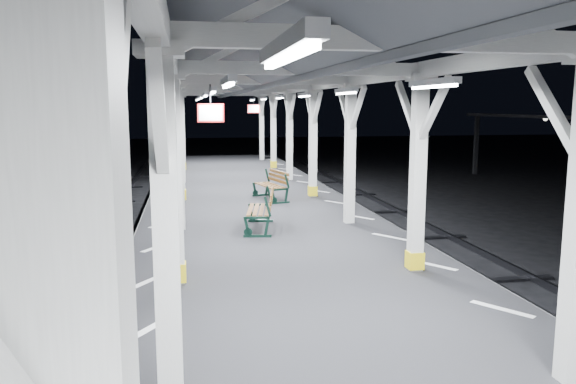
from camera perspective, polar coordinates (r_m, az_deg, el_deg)
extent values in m
cube|color=black|center=(7.78, 4.34, -16.38)|extent=(6.00, 50.00, 1.00)
cube|color=silver|center=(7.40, -14.89, -13.80)|extent=(1.00, 48.00, 0.01)
cube|color=silver|center=(8.50, 20.89, -11.05)|extent=(1.00, 48.00, 0.01)
cube|color=silver|center=(1.38, -18.64, 5.88)|extent=(0.10, 0.99, 0.99)
cube|color=silver|center=(4.97, -12.25, -5.49)|extent=(0.22, 0.22, 3.20)
cube|color=silver|center=(4.84, -12.91, 13.94)|extent=(0.40, 0.40, 0.12)
cube|color=silver|center=(5.37, -12.45, 7.97)|extent=(0.10, 0.99, 0.99)
cube|color=silver|center=(4.27, -13.01, 7.79)|extent=(0.10, 0.99, 0.99)
cube|color=silver|center=(8.90, -11.39, 0.82)|extent=(0.22, 0.22, 3.20)
cube|color=silver|center=(8.83, -11.72, 11.55)|extent=(0.40, 0.40, 0.12)
cube|color=yellow|center=(9.20, -11.12, -7.97)|extent=(0.26, 0.26, 0.30)
cube|color=silver|center=(9.36, -11.54, 8.27)|extent=(0.10, 0.99, 0.99)
cube|color=silver|center=(8.26, -11.70, 8.21)|extent=(0.10, 0.99, 0.99)
cube|color=silver|center=(12.87, -11.06, 3.25)|extent=(0.22, 0.22, 3.20)
cube|color=silver|center=(12.82, -11.28, 10.65)|extent=(0.40, 0.40, 0.12)
cube|color=silver|center=(13.36, -11.17, 8.39)|extent=(0.10, 0.99, 0.99)
cube|color=silver|center=(12.26, -11.25, 8.36)|extent=(0.10, 0.99, 0.99)
cube|color=silver|center=(16.86, -10.88, 4.53)|extent=(0.22, 0.22, 3.20)
cube|color=silver|center=(16.82, -11.05, 10.18)|extent=(0.40, 0.40, 0.12)
cube|color=yellow|center=(17.02, -10.74, -0.24)|extent=(0.26, 0.26, 0.30)
cube|color=silver|center=(17.36, -10.98, 8.45)|extent=(0.10, 0.99, 0.99)
cube|color=silver|center=(16.26, -11.02, 8.44)|extent=(0.10, 0.99, 0.99)
cube|color=silver|center=(20.85, -10.77, 5.33)|extent=(0.22, 0.22, 3.20)
cube|color=silver|center=(20.82, -10.91, 9.89)|extent=(0.40, 0.40, 0.12)
cube|color=silver|center=(21.36, -10.85, 8.49)|extent=(0.10, 0.99, 0.99)
cube|color=silver|center=(20.26, -10.88, 8.48)|extent=(0.10, 0.99, 0.99)
cube|color=silver|center=(24.84, -10.70, 5.86)|extent=(0.22, 0.22, 3.20)
cube|color=silver|center=(24.82, -10.81, 9.69)|extent=(0.40, 0.40, 0.12)
cube|color=yellow|center=(24.95, -10.61, 2.61)|extent=(0.26, 0.26, 0.30)
cube|color=silver|center=(25.36, -10.77, 8.52)|extent=(0.10, 0.99, 0.99)
cube|color=silver|center=(24.26, -10.79, 8.51)|extent=(0.10, 0.99, 0.99)
cube|color=silver|center=(28.84, -10.65, 6.25)|extent=(0.22, 0.22, 3.20)
cube|color=silver|center=(28.82, -10.74, 9.55)|extent=(0.40, 0.40, 0.12)
cube|color=silver|center=(29.36, -10.71, 8.54)|extent=(0.10, 0.99, 0.99)
cube|color=silver|center=(28.26, -10.72, 8.53)|extent=(0.10, 0.99, 0.99)
cube|color=silver|center=(6.57, 25.36, 7.45)|extent=(0.10, 0.99, 0.99)
cube|color=silver|center=(9.67, 13.03, 1.40)|extent=(0.22, 0.22, 3.20)
cube|color=silver|center=(9.61, 13.38, 11.26)|extent=(0.40, 0.40, 0.12)
cube|color=yellow|center=(9.95, 12.75, -6.74)|extent=(0.26, 0.26, 0.30)
cube|color=silver|center=(10.10, 12.02, 8.28)|extent=(0.10, 0.99, 0.99)
cube|color=silver|center=(9.09, 14.65, 8.15)|extent=(0.10, 0.99, 0.99)
cube|color=silver|center=(13.42, 6.31, 3.58)|extent=(0.22, 0.22, 3.20)
cube|color=silver|center=(13.37, 6.43, 10.68)|extent=(0.40, 0.40, 0.12)
cube|color=silver|center=(13.89, 5.74, 8.52)|extent=(0.10, 0.99, 0.99)
cube|color=silver|center=(12.84, 7.10, 8.47)|extent=(0.10, 0.99, 0.99)
cube|color=silver|center=(17.28, 2.54, 4.78)|extent=(0.22, 0.22, 3.20)
cube|color=silver|center=(17.24, 2.58, 10.30)|extent=(0.40, 0.40, 0.12)
cube|color=yellow|center=(17.44, 2.51, 0.12)|extent=(0.26, 0.26, 0.30)
cube|color=silver|center=(17.77, 2.18, 8.61)|extent=(0.10, 0.99, 0.99)
cube|color=silver|center=(16.70, 2.99, 8.59)|extent=(0.10, 0.99, 0.99)
cube|color=silver|center=(21.19, 0.15, 5.53)|extent=(0.22, 0.22, 3.20)
cube|color=silver|center=(21.16, 0.15, 10.03)|extent=(0.40, 0.40, 0.12)
cube|color=silver|center=(21.70, -0.11, 8.65)|extent=(0.10, 0.99, 0.99)
cube|color=silver|center=(20.62, 0.43, 8.64)|extent=(0.10, 0.99, 0.99)
cube|color=silver|center=(25.13, -1.49, 6.05)|extent=(0.22, 0.22, 3.20)
cube|color=silver|center=(25.11, -1.51, 9.83)|extent=(0.40, 0.40, 0.12)
cube|color=yellow|center=(25.24, -1.48, 2.82)|extent=(0.26, 0.26, 0.30)
cube|color=silver|center=(25.65, -1.69, 8.67)|extent=(0.10, 0.99, 0.99)
cube|color=silver|center=(24.56, -1.31, 8.67)|extent=(0.10, 0.99, 0.99)
cube|color=silver|center=(29.09, -2.70, 6.41)|extent=(0.22, 0.22, 3.20)
cube|color=silver|center=(29.06, -2.72, 9.69)|extent=(0.40, 0.40, 0.12)
cube|color=silver|center=(29.61, -2.85, 8.68)|extent=(0.10, 0.99, 0.99)
cube|color=silver|center=(28.52, -2.57, 8.68)|extent=(0.10, 0.99, 0.99)
cube|color=silver|center=(6.84, -12.17, 13.40)|extent=(0.18, 48.00, 0.24)
cube|color=silver|center=(7.82, 19.38, 12.50)|extent=(0.18, 48.00, 0.24)
cube|color=silver|center=(5.17, 10.61, 15.00)|extent=(4.20, 0.14, 0.20)
cube|color=silver|center=(9.01, 1.38, 12.43)|extent=(4.20, 0.14, 0.20)
cube|color=silver|center=(12.95, -2.24, 11.33)|extent=(4.20, 0.14, 0.20)
cube|color=silver|center=(16.92, -4.15, 10.72)|extent=(4.20, 0.14, 0.20)
cube|color=silver|center=(20.90, -5.34, 10.33)|extent=(4.20, 0.14, 0.20)
cube|color=silver|center=(24.88, -6.14, 10.07)|extent=(4.20, 0.14, 0.20)
cube|color=silver|center=(28.87, -6.72, 9.88)|extent=(4.20, 0.14, 0.20)
cube|color=#494C50|center=(6.92, -6.23, 17.99)|extent=(2.80, 49.00, 1.45)
cube|color=#494C50|center=(7.57, 14.77, 16.97)|extent=(2.80, 49.00, 1.45)
cube|color=silver|center=(2.87, -0.12, 14.62)|extent=(0.10, 1.35, 0.08)
cube|color=white|center=(2.87, -0.12, 13.62)|extent=(0.05, 1.25, 0.05)
cube|color=silver|center=(6.84, -6.11, 11.19)|extent=(0.10, 1.35, 0.08)
cube|color=white|center=(6.83, -6.10, 10.78)|extent=(0.05, 1.25, 0.05)
cube|color=silver|center=(10.83, -7.67, 10.27)|extent=(0.10, 1.35, 0.08)
cube|color=white|center=(10.83, -7.66, 10.00)|extent=(0.05, 1.25, 0.05)
cube|color=silver|center=(14.82, -8.38, 9.84)|extent=(0.10, 1.35, 0.08)
cube|color=white|center=(14.82, -8.38, 9.64)|extent=(0.05, 1.25, 0.05)
cube|color=silver|center=(18.82, -8.80, 9.59)|extent=(0.10, 1.35, 0.08)
cube|color=white|center=(18.82, -8.79, 9.44)|extent=(0.05, 1.25, 0.05)
cube|color=silver|center=(22.82, -9.06, 9.43)|extent=(0.10, 1.35, 0.08)
cube|color=white|center=(22.82, -9.06, 9.30)|extent=(0.05, 1.25, 0.05)
cube|color=silver|center=(26.82, -9.25, 9.31)|extent=(0.10, 1.35, 0.08)
cube|color=white|center=(26.82, -9.25, 9.21)|extent=(0.05, 1.25, 0.05)
cube|color=silver|center=(7.49, 14.52, 10.75)|extent=(0.10, 1.35, 0.08)
cube|color=white|center=(7.49, 14.51, 10.37)|extent=(0.05, 1.25, 0.05)
cube|color=silver|center=(11.25, 5.90, 10.24)|extent=(0.10, 1.35, 0.08)
cube|color=white|center=(11.25, 5.89, 9.99)|extent=(0.05, 1.25, 0.05)
cube|color=silver|center=(15.14, 1.65, 9.90)|extent=(0.10, 1.35, 0.08)
cube|color=white|center=(15.13, 1.65, 9.71)|extent=(0.05, 1.25, 0.05)
cube|color=silver|center=(19.07, -0.85, 9.68)|extent=(0.10, 1.35, 0.08)
cube|color=white|center=(19.07, -0.85, 9.53)|extent=(0.05, 1.25, 0.05)
cube|color=silver|center=(23.02, -2.49, 9.52)|extent=(0.10, 1.35, 0.08)
cube|color=white|center=(23.02, -2.49, 9.40)|extent=(0.05, 1.25, 0.05)
cube|color=silver|center=(26.99, -3.65, 9.41)|extent=(0.10, 1.35, 0.08)
cube|color=white|center=(26.99, -3.65, 9.30)|extent=(0.05, 1.25, 0.05)
cylinder|color=black|center=(10.78, -7.90, 9.84)|extent=(0.02, 0.02, 0.36)
cube|color=red|center=(10.78, -7.86, 7.96)|extent=(0.50, 0.03, 0.35)
cube|color=white|center=(10.78, -7.86, 7.96)|extent=(0.44, 0.04, 0.29)
cylinder|color=black|center=(23.74, -3.53, 9.30)|extent=(0.02, 0.02, 0.36)
cube|color=red|center=(23.74, -3.52, 8.44)|extent=(0.50, 0.03, 0.35)
cube|color=white|center=(23.74, -3.52, 8.44)|extent=(0.44, 0.05, 0.29)
cube|color=black|center=(32.93, 18.57, 4.59)|extent=(0.20, 0.20, 3.30)
sphere|color=silver|center=(27.76, 24.69, 6.79)|extent=(0.20, 0.20, 0.20)
sphere|color=silver|center=(32.86, 18.70, 7.32)|extent=(0.20, 0.20, 0.20)
cube|color=black|center=(12.09, -3.12, -4.49)|extent=(0.60, 0.16, 0.06)
cube|color=black|center=(12.06, -4.18, -3.56)|extent=(0.16, 0.08, 0.46)
cube|color=black|center=(12.04, -2.17, -3.56)|extent=(0.15, 0.07, 0.47)
cube|color=black|center=(11.95, -2.08, -1.49)|extent=(0.17, 0.08, 0.44)
cube|color=black|center=(13.66, -2.80, -2.94)|extent=(0.60, 0.16, 0.06)
cube|color=black|center=(13.63, -3.73, -2.11)|extent=(0.16, 0.08, 0.46)
cube|color=black|center=(13.62, -1.96, -2.12)|extent=(0.15, 0.07, 0.47)
cube|color=black|center=(13.54, -1.88, -0.28)|extent=(0.17, 0.08, 0.44)
cube|color=brown|center=(12.80, -3.86, -1.82)|extent=(0.35, 1.52, 0.04)
cube|color=brown|center=(12.80, -3.28, -1.82)|extent=(0.35, 1.52, 0.04)
cube|color=brown|center=(12.79, -2.69, -1.82)|extent=(0.35, 1.52, 0.04)
cube|color=brown|center=(12.78, -2.11, -1.82)|extent=(0.35, 1.52, 0.04)
cube|color=brown|center=(12.76, -1.79, -1.20)|extent=(0.31, 1.51, 0.10)
cube|color=brown|center=(12.74, -1.71, -0.63)|extent=(0.31, 1.51, 0.10)
cube|color=brown|center=(12.71, -1.62, -0.04)|extent=(0.31, 1.51, 0.10)
cube|color=black|center=(16.17, -0.79, -1.09)|extent=(0.57, 0.19, 0.06)
cube|color=black|center=(16.06, -1.49, -0.47)|extent=(0.16, 0.08, 0.44)
cube|color=black|center=(16.22, -0.17, -0.38)|extent=(0.14, 0.08, 0.45)
cube|color=black|center=(16.16, -0.11, 1.10)|extent=(0.16, 0.08, 0.42)
cube|color=black|center=(17.58, -2.75, -0.30)|extent=(0.57, 0.19, 0.06)
cube|color=black|center=(17.48, -3.40, 0.27)|extent=(0.16, 0.08, 0.44)
cube|color=black|center=(17.62, -2.17, 0.35)|extent=(0.14, 0.08, 0.45)
cube|color=black|center=(17.57, -2.12, 1.72)|extent=(0.16, 0.08, 0.42)
cube|color=brown|center=(16.74, -2.43, 0.64)|extent=(0.43, 1.44, 0.03)
cube|color=brown|center=(16.79, -2.03, 0.66)|extent=(0.43, 1.44, 0.03)
cube|color=brown|center=(16.83, -1.64, 0.68)|extent=(0.43, 1.44, 0.03)
cube|color=brown|center=(16.88, -1.24, 0.71)|extent=(0.43, 1.44, 0.03)
cube|color=brown|center=(16.89, -1.03, 1.17)|extent=(0.39, 1.43, 0.09)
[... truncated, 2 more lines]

